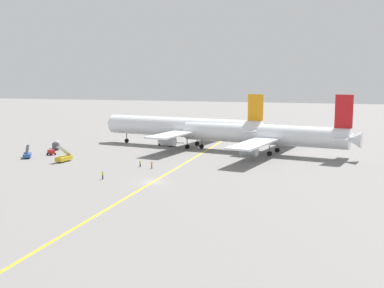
{
  "coord_description": "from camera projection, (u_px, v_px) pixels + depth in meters",
  "views": [
    {
      "loc": [
        34.51,
        -86.42,
        20.87
      ],
      "look_at": [
        -0.0,
        26.89,
        4.0
      ],
      "focal_mm": 44.38,
      "sensor_mm": 36.0,
      "label": 1
    }
  ],
  "objects": [
    {
      "name": "pushback_tug",
      "position": [
        167.0,
        142.0,
        143.72
      ],
      "size": [
        8.49,
        3.66,
        2.96
      ],
      "color": "white",
      "rests_on": "ground"
    },
    {
      "name": "gse_fuel_bowser_stubby",
      "position": [
        56.0,
        145.0,
        137.18
      ],
      "size": [
        3.83,
        5.23,
        2.4
      ],
      "color": "gray",
      "rests_on": "ground"
    },
    {
      "name": "taxiway_stripe",
      "position": [
        169.0,
        172.0,
        104.23
      ],
      "size": [
        1.95,
        120.0,
        0.01
      ],
      "primitive_type": "cube",
      "rotation": [
        0.0,
        0.0,
        0.01
      ],
      "color": "yellow",
      "rests_on": "ground"
    },
    {
      "name": "ground_crew_marshaller_foreground",
      "position": [
        140.0,
        163.0,
        110.53
      ],
      "size": [
        0.36,
        0.36,
        1.55
      ],
      "color": "black",
      "rests_on": "ground"
    },
    {
      "name": "ground_crew_wing_walker_right",
      "position": [
        103.0,
        175.0,
        97.03
      ],
      "size": [
        0.36,
        0.36,
        1.71
      ],
      "color": "#2D3351",
      "rests_on": "ground"
    },
    {
      "name": "gse_gpu_cart_small",
      "position": [
        51.0,
        152.0,
        127.16
      ],
      "size": [
        2.55,
        2.29,
        1.9
      ],
      "color": "red",
      "rests_on": "ground"
    },
    {
      "name": "ground_crew_ramp_agent_by_cones",
      "position": [
        152.0,
        165.0,
        108.33
      ],
      "size": [
        0.46,
        0.37,
        1.71
      ],
      "color": "#4C4C51",
      "rests_on": "ground"
    },
    {
      "name": "ground_plane",
      "position": [
        153.0,
        182.0,
        94.74
      ],
      "size": [
        600.0,
        600.0,
        0.0
      ],
      "primitive_type": "plane",
      "color": "slate"
    },
    {
      "name": "airliner_at_gate_left",
      "position": [
        183.0,
        128.0,
        141.57
      ],
      "size": [
        54.98,
        41.15,
        16.07
      ],
      "color": "white",
      "rests_on": "ground"
    },
    {
      "name": "gse_belt_loader_portside",
      "position": [
        27.0,
        155.0,
        122.64
      ],
      "size": [
        3.59,
        4.87,
        3.02
      ],
      "color": "#2D5199",
      "rests_on": "ground"
    },
    {
      "name": "gse_stair_truck_yellow",
      "position": [
        64.0,
        158.0,
        117.2
      ],
      "size": [
        2.42,
        4.78,
        4.06
      ],
      "color": "gold",
      "rests_on": "ground"
    },
    {
      "name": "airliner_being_pushed",
      "position": [
        264.0,
        135.0,
        129.15
      ],
      "size": [
        51.58,
        48.77,
        16.43
      ],
      "color": "white",
      "rests_on": "ground"
    }
  ]
}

